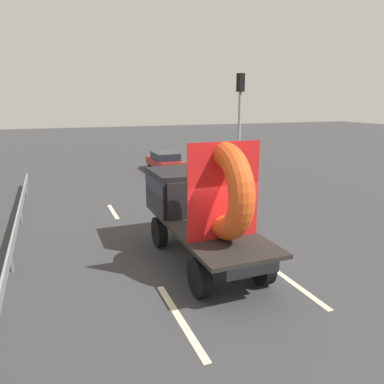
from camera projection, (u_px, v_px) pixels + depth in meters
The scene contains 9 objects.
ground_plane at pixel (224, 267), 10.22m from camera, with size 120.00×120.00×0.00m, color #38383A.
flatbed_truck at pixel (199, 201), 10.53m from camera, with size 2.02×5.31×3.57m.
distant_sedan at pixel (165, 161), 24.23m from camera, with size 1.63×3.80×1.24m.
traffic_light at pixel (240, 115), 18.90m from camera, with size 0.42×0.36×5.87m.
guardrail at pixel (16, 228), 11.81m from camera, with size 0.10×17.57×0.71m.
lane_dash_left_near at pixel (180, 319), 7.78m from camera, with size 2.97×0.16×0.01m, color beige.
lane_dash_left_far at pixel (113, 212), 15.35m from camera, with size 2.12×0.16×0.01m, color beige.
lane_dash_right_near at pixel (301, 288), 9.03m from camera, with size 2.13×0.16×0.01m, color beige.
lane_dash_right_far at pixel (185, 204), 16.43m from camera, with size 2.02×0.16×0.01m, color beige.
Camera 1 is at (-4.28, -8.44, 4.48)m, focal length 34.30 mm.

